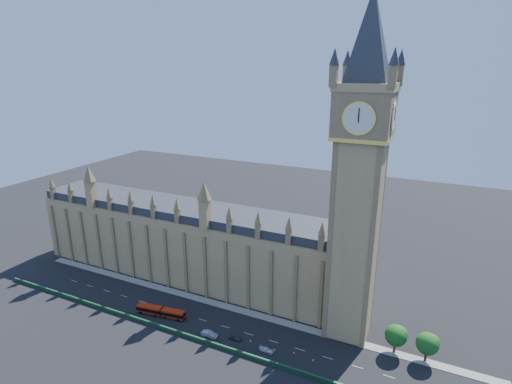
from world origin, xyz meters
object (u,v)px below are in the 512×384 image
at_px(red_bus, 161,312).
at_px(car_white, 266,350).
at_px(car_silver, 209,334).
at_px(car_grey, 235,337).

height_order(red_bus, car_white, red_bus).
distance_m(red_bus, car_silver, 19.46).
height_order(red_bus, car_grey, red_bus).
bearing_deg(car_grey, car_white, -94.11).
relative_size(red_bus, car_grey, 4.20).
height_order(car_silver, car_white, car_silver).
bearing_deg(car_grey, red_bus, 91.03).
bearing_deg(red_bus, car_silver, -14.11).
relative_size(car_silver, car_white, 1.23).
bearing_deg(red_bus, car_grey, -7.91).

